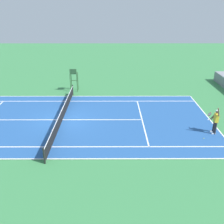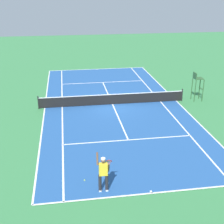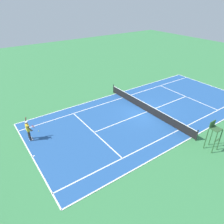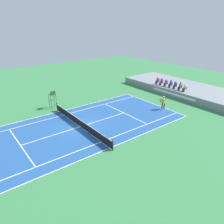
{
  "view_description": "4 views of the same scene",
  "coord_description": "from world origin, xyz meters",
  "views": [
    {
      "loc": [
        18.33,
        3.93,
        8.81
      ],
      "look_at": [
        0.67,
        3.97,
        1.0
      ],
      "focal_mm": 40.44,
      "sensor_mm": 36.0,
      "label": 1
    },
    {
      "loc": [
        3.69,
        23.42,
        9.03
      ],
      "look_at": [
        0.67,
        3.97,
        1.0
      ],
      "focal_mm": 49.42,
      "sensor_mm": 36.0,
      "label": 2
    },
    {
      "loc": [
        -13.35,
        13.9,
        10.83
      ],
      "look_at": [
        0.67,
        3.97,
        1.0
      ],
      "focal_mm": 33.52,
      "sensor_mm": 36.0,
      "label": 3
    },
    {
      "loc": [
        18.8,
        -9.99,
        10.66
      ],
      "look_at": [
        0.67,
        3.97,
        1.0
      ],
      "focal_mm": 33.86,
      "sensor_mm": 36.0,
      "label": 4
    }
  ],
  "objects": [
    {
      "name": "net",
      "position": [
        0.0,
        0.0,
        0.52
      ],
      "size": [
        11.98,
        0.1,
        1.07
      ],
      "color": "black",
      "rests_on": "ground"
    },
    {
      "name": "tennis_ball",
      "position": [
        3.05,
        10.36,
        0.03
      ],
      "size": [
        0.07,
        0.07,
        0.07
      ],
      "primitive_type": "sphere",
      "color": "#D1E533",
      "rests_on": "ground"
    },
    {
      "name": "umpire_chair",
      "position": [
        -7.19,
        0.0,
        1.56
      ],
      "size": [
        0.77,
        0.77,
        2.44
      ],
      "color": "#2D562D",
      "rests_on": "ground"
    },
    {
      "name": "ground_plane",
      "position": [
        0.0,
        0.0,
        0.0
      ],
      "size": [
        80.0,
        80.0,
        0.0
      ],
      "primitive_type": "plane",
      "color": "#387F47"
    },
    {
      "name": "tennis_player",
      "position": [
        2.21,
        11.34,
        0.99
      ],
      "size": [
        0.77,
        0.62,
        2.08
      ],
      "color": "#232328",
      "rests_on": "ground"
    },
    {
      "name": "court",
      "position": [
        0.0,
        0.0,
        0.01
      ],
      "size": [
        11.08,
        23.88,
        0.03
      ],
      "color": "#235193",
      "rests_on": "ground"
    }
  ]
}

